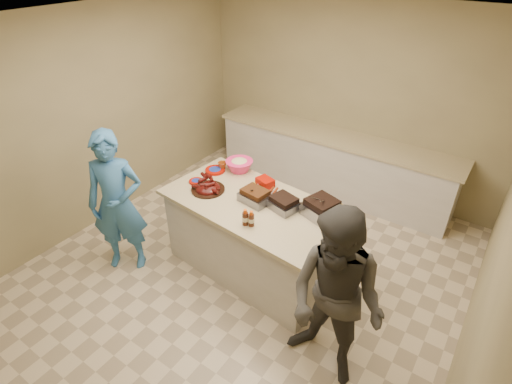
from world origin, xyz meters
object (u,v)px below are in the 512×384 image
Objects in this scene: roasting_pan at (321,215)px; bbq_bottle_a at (245,224)px; guest_blue at (130,262)px; mustard_bottle at (254,190)px; coleslaw_bowl at (239,171)px; guest_gray at (325,366)px; rib_platter at (208,190)px; bbq_bottle_b at (251,226)px; island at (254,267)px; plastic_cup at (222,169)px.

bbq_bottle_a is (-0.53, -0.56, 0.00)m from roasting_pan.
mustard_bottle is at bearing 5.73° from guest_blue.
coleslaw_bowl reaches higher than guest_gray.
rib_platter reaches higher than mustard_bottle.
coleslaw_bowl is 0.46m from mustard_bottle.
bbq_bottle_b reaches higher than guest_blue.
rib_platter is (-0.55, -0.09, 0.93)m from island.
bbq_bottle_a is 1.75m from guest_blue.
island is 11.65× the size of bbq_bottle_b.
roasting_pan is 0.96× the size of coleslaw_bowl.
roasting_pan is 1.41m from guest_gray.
roasting_pan is (0.69, 0.19, 0.93)m from island.
bbq_bottle_a is 0.10× the size of guest_gray.
bbq_bottle_b is at bearing -113.37° from roasting_pan.
guest_gray is (1.06, -0.35, -0.93)m from bbq_bottle_b.
bbq_bottle_b is at bearing 171.20° from guest_gray.
coleslaw_bowl is 1.95× the size of bbq_bottle_b.
rib_platter reaches higher than plastic_cup.
bbq_bottle_b reaches higher than roasting_pan.
mustard_bottle is (-0.83, 0.01, 0.00)m from roasting_pan.
bbq_bottle_a is 1.49m from guest_gray.
guest_gray is (1.41, -0.90, -0.93)m from mustard_bottle.
bbq_bottle_b is at bearing -47.46° from coleslaw_bowl.
rib_platter is at bearing 8.13° from guest_blue.
guest_gray reaches higher than guest_blue.
mustard_bottle is (-0.14, 0.21, 0.93)m from island.
roasting_pan is at bearing -12.37° from coleslaw_bowl.
plastic_cup is at bearing -169.12° from roasting_pan.
coleslaw_bowl is (0.02, 0.55, -0.00)m from rib_platter.
coleslaw_bowl is 3.15× the size of plastic_cup.
rib_platter is at bearing 161.51° from bbq_bottle_b.
plastic_cup is at bearing 28.86° from guest_blue.
guest_blue is (-1.14, -0.97, -0.93)m from mustard_bottle.
coleslaw_bowl is at bearing 87.43° from rib_platter.
coleslaw_bowl is 1.85× the size of bbq_bottle_a.
coleslaw_bowl is at bearing -174.38° from roasting_pan.
mustard_bottle reaches higher than guest_gray.
plastic_cup is 0.06× the size of guest_blue.
island is 1.17m from roasting_pan.
bbq_bottle_a is at bearing 172.96° from guest_gray.
rib_platter is at bearing -165.32° from island.
plastic_cup is at bearing 139.88° from bbq_bottle_a.
guest_blue is (-0.75, -1.22, -0.93)m from coleslaw_bowl.
guest_gray is (1.99, -1.06, -0.93)m from plastic_cup.
mustard_bottle reaches higher than guest_blue.
island is 1.08m from rib_platter.
island is at bearing -41.41° from coleslaw_bowl.
rib_platter is 0.81m from bbq_bottle_b.
bbq_bottle_b is (0.06, 0.02, 0.00)m from bbq_bottle_a.
roasting_pan is at bearing 21.10° from island.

